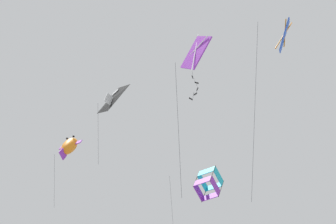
{
  "coord_description": "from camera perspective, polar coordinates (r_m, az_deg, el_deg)",
  "views": [
    {
      "loc": [
        -7.35,
        -24.18,
        16.34
      ],
      "look_at": [
        1.91,
        -0.14,
        37.67
      ],
      "focal_mm": 64.88,
      "sensor_mm": 36.0,
      "label": 1
    }
  ],
  "objects": [
    {
      "name": "kite_box_mid_left",
      "position": [
        40.34,
        3.83,
        -6.75
      ],
      "size": [
        4.42,
        3.71,
        8.66
      ],
      "rotation": [
        0.5,
        0.0,
        2.21
      ],
      "color": "#1EB2C6"
    },
    {
      "name": "kite_diamond_far_centre",
      "position": [
        29.12,
        10.86,
        7.01
      ],
      "size": [
        2.73,
        2.74,
        9.68
      ],
      "rotation": [
        0.49,
        0.0,
        1.59
      ],
      "color": "blue"
    },
    {
      "name": "kite_delta_near_left",
      "position": [
        34.69,
        -5.27,
        1.22
      ],
      "size": [
        1.45,
        2.4,
        4.92
      ],
      "rotation": [
        0.27,
        0.0,
        1.88
      ],
      "color": "black"
    },
    {
      "name": "kite_fish_near_right",
      "position": [
        38.6,
        -9.27,
        -3.2
      ],
      "size": [
        1.78,
        1.72,
        5.49
      ],
      "rotation": [
        0.52,
        0.0,
        2.31
      ],
      "color": "orange"
    },
    {
      "name": "kite_diamond_upper_right",
      "position": [
        26.38,
        2.63,
        5.56
      ],
      "size": [
        1.4,
        2.22,
        8.28
      ],
      "rotation": [
        0.2,
        0.0,
        1.95
      ],
      "color": "purple"
    }
  ]
}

